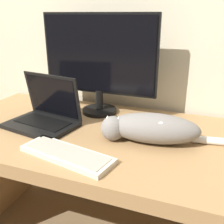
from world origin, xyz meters
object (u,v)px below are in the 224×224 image
Objects in this scene: monitor at (99,61)px; external_keyboard at (67,154)px; cat at (150,128)px; laptop at (45,116)px.

monitor is 0.58m from external_keyboard.
external_keyboard is 0.70× the size of cat.
cat is (0.27, 0.24, 0.05)m from external_keyboard.
laptop is 0.35m from external_keyboard.
laptop is (-0.18, -0.26, -0.24)m from monitor.
external_keyboard is at bearing -81.62° from monitor.
cat is at bearing 10.60° from laptop.
laptop is at bearing 148.72° from external_keyboard.
monitor is 0.48m from cat.
laptop is 0.53m from cat.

